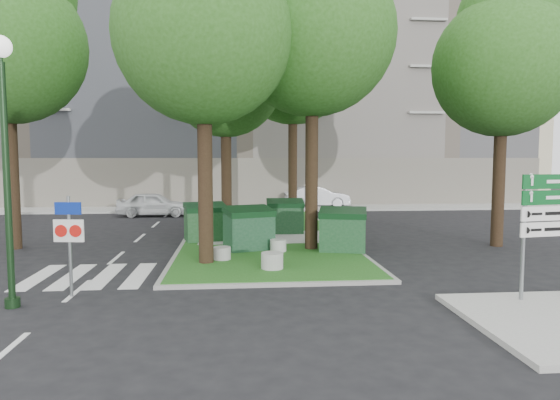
{
  "coord_description": "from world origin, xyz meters",
  "views": [
    {
      "loc": [
        -0.58,
        -12.46,
        3.3
      ],
      "look_at": [
        0.72,
        2.37,
        2.0
      ],
      "focal_mm": 32.0,
      "sensor_mm": 36.0,
      "label": 1
    }
  ],
  "objects": [
    {
      "name": "street_lamp",
      "position": [
        -5.5,
        -1.29,
        3.67
      ],
      "size": [
        0.47,
        0.47,
        5.84
      ],
      "color": "black",
      "rests_on": "ground"
    },
    {
      "name": "dumpster_b",
      "position": [
        -0.16,
        4.55,
        0.83
      ],
      "size": [
        1.87,
        1.57,
        1.48
      ],
      "rotation": [
        0.0,
        0.0,
        0.33
      ],
      "color": "#0F361C",
      "rests_on": "median_island"
    },
    {
      "name": "tree_median_mid",
      "position": [
        -0.91,
        9.06,
        6.98
      ],
      "size": [
        4.8,
        4.8,
        9.99
      ],
      "color": "black",
      "rests_on": "ground"
    },
    {
      "name": "tree_median_far",
      "position": [
        2.29,
        12.06,
        8.32
      ],
      "size": [
        5.8,
        5.8,
        11.93
      ],
      "color": "black",
      "rests_on": "ground"
    },
    {
      "name": "tree_street_left",
      "position": [
        -8.41,
        6.06,
        7.65
      ],
      "size": [
        5.4,
        5.4,
        11.0
      ],
      "color": "black",
      "rests_on": "ground"
    },
    {
      "name": "tree_street_right",
      "position": [
        9.09,
        5.06,
        6.98
      ],
      "size": [
        5.0,
        5.0,
        10.06
      ],
      "color": "black",
      "rests_on": "ground"
    },
    {
      "name": "directional_sign",
      "position": [
        6.31,
        -2.0,
        1.97
      ],
      "size": [
        1.39,
        0.27,
        2.79
      ],
      "rotation": [
        0.0,
        0.0,
        0.15
      ],
      "color": "slate",
      "rests_on": "sidewalk_corner"
    },
    {
      "name": "median_kerb",
      "position": [
        0.5,
        8.0,
        0.05
      ],
      "size": [
        6.3,
        16.3,
        0.1
      ],
      "primitive_type": "cube",
      "color": "gray",
      "rests_on": "ground"
    },
    {
      "name": "median_island",
      "position": [
        0.5,
        8.0,
        0.06
      ],
      "size": [
        6.0,
        16.0,
        0.12
      ],
      "primitive_type": "cube",
      "color": "#1E4F16",
      "rests_on": "ground"
    },
    {
      "name": "tree_median_near_left",
      "position": [
        -1.41,
        2.56,
        7.32
      ],
      "size": [
        5.2,
        5.2,
        10.53
      ],
      "color": "black",
      "rests_on": "ground"
    },
    {
      "name": "tree_median_near_right",
      "position": [
        2.09,
        4.56,
        7.99
      ],
      "size": [
        5.6,
        5.6,
        11.46
      ],
      "color": "black",
      "rests_on": "ground"
    },
    {
      "name": "ground",
      "position": [
        0.0,
        0.0,
        0.0
      ],
      "size": [
        120.0,
        120.0,
        0.0
      ],
      "primitive_type": "plane",
      "color": "black",
      "rests_on": "ground"
    },
    {
      "name": "apartment_building",
      "position": [
        0.0,
        26.0,
        8.0
      ],
      "size": [
        41.0,
        12.0,
        16.0
      ],
      "primitive_type": "cube",
      "color": "beige",
      "rests_on": "ground"
    },
    {
      "name": "litter_bin",
      "position": [
        1.95,
        9.28,
        0.44
      ],
      "size": [
        0.36,
        0.36,
        0.63
      ],
      "primitive_type": "cylinder",
      "color": "gold",
      "rests_on": "median_island"
    },
    {
      "name": "car_white",
      "position": [
        -5.14,
        15.5,
        0.67
      ],
      "size": [
        3.97,
        1.61,
        1.35
      ],
      "primitive_type": "imported",
      "rotation": [
        0.0,
        0.0,
        1.57
      ],
      "color": "silver",
      "rests_on": "ground"
    },
    {
      "name": "car_silver",
      "position": [
        4.62,
        19.5,
        0.7
      ],
      "size": [
        4.3,
        1.69,
        1.4
      ],
      "primitive_type": "imported",
      "rotation": [
        0.0,
        0.0,
        1.62
      ],
      "color": "#B0B3B9",
      "rests_on": "ground"
    },
    {
      "name": "dumpster_d",
      "position": [
        3.0,
        4.01,
        0.82
      ],
      "size": [
        1.8,
        1.46,
        1.46
      ],
      "rotation": [
        0.0,
        0.0,
        -0.25
      ],
      "color": "#123B1B",
      "rests_on": "median_island"
    },
    {
      "name": "building_sidewalk",
      "position": [
        0.0,
        18.5,
        0.06
      ],
      "size": [
        42.0,
        3.0,
        0.12
      ],
      "primitive_type": "cube",
      "color": "#999993",
      "rests_on": "ground"
    },
    {
      "name": "traffic_sign_pole",
      "position": [
        -4.47,
        -0.55,
        1.53
      ],
      "size": [
        0.72,
        0.13,
        2.39
      ],
      "rotation": [
        0.0,
        0.0,
        -0.13
      ],
      "color": "slate",
      "rests_on": "ground"
    },
    {
      "name": "zebra_crossing",
      "position": [
        -3.75,
        1.5,
        0.01
      ],
      "size": [
        5.0,
        3.0,
        0.01
      ],
      "primitive_type": "cube",
      "color": "silver",
      "rests_on": "ground"
    },
    {
      "name": "bollard_mid",
      "position": [
        0.81,
        4.06,
        0.32
      ],
      "size": [
        0.55,
        0.55,
        0.39
      ],
      "primitive_type": "cylinder",
      "color": "#A7A8A2",
      "rests_on": "median_island"
    },
    {
      "name": "dumpster_a",
      "position": [
        -1.76,
        6.52,
        0.81
      ],
      "size": [
        1.75,
        1.42,
        1.43
      ],
      "rotation": [
        0.0,
        0.0,
        0.24
      ],
      "color": "#103B15",
      "rests_on": "median_island"
    },
    {
      "name": "dumpster_c",
      "position": [
        1.44,
        8.1,
        0.8
      ],
      "size": [
        1.56,
        1.12,
        1.42
      ],
      "rotation": [
        0.0,
        0.0,
        -0.03
      ],
      "color": "#103618",
      "rests_on": "median_island"
    },
    {
      "name": "bollard_left",
      "position": [
        -1.04,
        2.89,
        0.31
      ],
      "size": [
        0.54,
        0.54,
        0.39
      ],
      "primitive_type": "cylinder",
      "color": "gray",
      "rests_on": "median_island"
    },
    {
      "name": "bollard_right",
      "position": [
        0.42,
        1.48,
        0.35
      ],
      "size": [
        0.63,
        0.63,
        0.45
      ],
      "primitive_type": "cylinder",
      "color": "#9C9C97",
      "rests_on": "median_island"
    }
  ]
}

